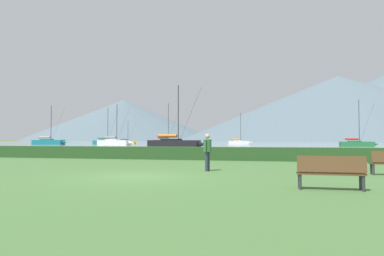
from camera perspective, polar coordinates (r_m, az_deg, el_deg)
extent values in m
plane|color=#477038|center=(13.25, -9.54, -7.94)|extent=(1000.00, 1000.00, 0.00)
cube|color=#8C9EA3|center=(149.24, 11.30, -2.38)|extent=(320.00, 246.00, 0.00)
cube|color=#284C23|center=(23.72, 0.84, -4.21)|extent=(80.00, 1.20, 0.88)
cube|color=white|center=(83.10, -12.76, -2.39)|extent=(7.78, 3.11, 1.20)
cone|color=white|center=(81.03, -10.08, -2.42)|extent=(1.37, 1.10, 1.02)
cube|color=silver|center=(83.32, -13.02, -2.08)|extent=(2.95, 2.01, 0.76)
cylinder|color=#333338|center=(82.86, -12.34, 0.77)|extent=(0.15, 0.15, 9.03)
cylinder|color=#333338|center=(83.63, -13.38, -1.52)|extent=(3.43, 0.36, 0.13)
cylinder|color=gray|center=(83.63, -13.38, -1.52)|extent=(2.94, 0.67, 0.48)
cylinder|color=#333338|center=(81.99, -11.25, 0.63)|extent=(3.62, 0.27, 8.59)
cube|color=#19707A|center=(98.72, -14.09, -2.32)|extent=(6.92, 2.47, 1.08)
cone|color=#19707A|center=(96.92, -12.04, -2.35)|extent=(1.20, 0.94, 0.92)
cube|color=#16646E|center=(98.91, -14.29, -2.09)|extent=(2.58, 1.69, 0.69)
cylinder|color=#333338|center=(98.52, -13.77, 0.52)|extent=(0.14, 0.14, 9.69)
cylinder|color=#333338|center=(99.18, -14.57, -1.66)|extent=(3.10, 0.17, 0.12)
cylinder|color=#2D7542|center=(99.18, -14.57, -1.66)|extent=(2.64, 0.48, 0.43)
cylinder|color=#333338|center=(97.76, -12.93, 0.39)|extent=(3.27, 0.08, 9.22)
cube|color=black|center=(54.26, -2.98, -2.69)|extent=(8.10, 3.09, 1.26)
cone|color=black|center=(52.97, 1.71, -2.72)|extent=(1.42, 1.13, 1.07)
cube|color=black|center=(54.40, -3.43, -2.21)|extent=(3.05, 2.05, 0.80)
cylinder|color=#333338|center=(54.18, -2.28, 2.26)|extent=(0.16, 0.16, 9.26)
cylinder|color=#333338|center=(54.63, -4.08, -1.31)|extent=(3.60, 0.29, 0.14)
cylinder|color=orange|center=(54.63, -4.08, -1.31)|extent=(3.08, 0.64, 0.50)
cylinder|color=#333338|center=(53.61, -0.37, 2.06)|extent=(3.80, 0.20, 8.81)
cube|color=gold|center=(109.96, -10.81, -2.34)|extent=(5.84, 2.50, 0.89)
cone|color=gold|center=(108.98, -9.19, -2.36)|extent=(1.04, 0.85, 0.76)
cube|color=gold|center=(110.06, -10.97, -2.17)|extent=(2.23, 1.56, 0.57)
cylinder|color=#333338|center=(109.83, -10.56, -0.58)|extent=(0.11, 0.11, 6.69)
cylinder|color=#333338|center=(110.21, -11.20, -1.86)|extent=(2.55, 0.35, 0.10)
cylinder|color=#2847A3|center=(110.21, -11.20, -1.86)|extent=(2.19, 0.57, 0.36)
cylinder|color=#333338|center=(109.42, -9.89, -0.67)|extent=(2.69, 0.29, 6.36)
cube|color=#236B38|center=(74.06, 25.59, -2.41)|extent=(6.05, 2.13, 0.95)
cone|color=#236B38|center=(74.91, 28.16, -2.37)|extent=(1.04, 0.82, 0.80)
cube|color=#206032|center=(73.98, 25.33, -2.15)|extent=(2.25, 1.47, 0.60)
cylinder|color=#333338|center=(74.25, 25.94, 0.95)|extent=(0.12, 0.12, 8.62)
cylinder|color=#333338|center=(73.87, 24.95, -1.66)|extent=(2.71, 0.13, 0.10)
cylinder|color=red|center=(73.87, 24.95, -1.66)|extent=(2.31, 0.40, 0.38)
cylinder|color=#333338|center=(74.58, 27.00, 0.79)|extent=(2.87, 0.05, 8.19)
cube|color=red|center=(105.64, -4.30, -2.30)|extent=(8.01, 3.33, 1.23)
cone|color=red|center=(104.75, -1.91, -2.31)|extent=(1.42, 1.15, 1.04)
cube|color=#A52020|center=(105.74, -4.53, -2.06)|extent=(3.05, 2.11, 0.78)
cylinder|color=#333338|center=(105.62, -3.93, 0.92)|extent=(0.16, 0.16, 11.75)
cylinder|color=#333338|center=(105.89, -4.87, -1.60)|extent=(3.51, 0.43, 0.13)
cylinder|color=#2D7542|center=(105.89, -4.87, -1.60)|extent=(3.02, 0.74, 0.49)
cylinder|color=#333338|center=(105.23, -2.95, 0.76)|extent=(3.70, 0.35, 11.17)
cube|color=white|center=(98.12, 7.78, -2.41)|extent=(5.94, 2.33, 0.92)
cone|color=white|center=(98.05, 9.73, -2.40)|extent=(1.04, 0.84, 0.78)
cube|color=silver|center=(98.13, 7.59, -2.22)|extent=(2.24, 1.52, 0.58)
cylinder|color=#333338|center=(98.15, 8.06, 0.06)|extent=(0.12, 0.12, 8.37)
cylinder|color=#333338|center=(98.15, 7.30, -1.86)|extent=(2.63, 0.25, 0.10)
cylinder|color=orange|center=(98.15, 7.30, -1.86)|extent=(2.25, 0.49, 0.37)
cylinder|color=#333338|center=(98.11, 8.86, -0.06)|extent=(2.77, 0.18, 7.96)
cube|color=#19707A|center=(97.95, -22.68, -2.19)|extent=(8.15, 3.69, 1.24)
cone|color=#19707A|center=(95.89, -20.32, -2.23)|extent=(1.47, 1.22, 1.05)
cube|color=#16646E|center=(98.17, -22.91, -1.93)|extent=(3.14, 2.25, 0.79)
cylinder|color=#333338|center=(97.71, -22.30, 0.62)|extent=(0.16, 0.16, 9.49)
cylinder|color=#333338|center=(98.48, -23.23, -1.43)|extent=(3.53, 0.59, 0.13)
cylinder|color=tan|center=(98.48, -23.23, -1.43)|extent=(3.05, 0.88, 0.49)
cylinder|color=#333338|center=(96.84, -21.33, 0.49)|extent=(3.71, 0.52, 9.03)
cylinder|color=#333338|center=(15.66, 27.53, -5.99)|extent=(0.08, 0.08, 0.45)
cylinder|color=#333338|center=(15.34, 27.86, -6.08)|extent=(0.08, 0.08, 0.45)
cube|color=brown|center=(10.41, 21.91, -7.01)|extent=(1.79, 0.45, 0.06)
cube|color=brown|center=(10.20, 22.05, -5.57)|extent=(1.79, 0.13, 0.45)
cylinder|color=#333338|center=(10.74, 26.14, -8.00)|extent=(0.08, 0.08, 0.45)
cylinder|color=#333338|center=(10.51, 17.34, -8.25)|extent=(0.08, 0.08, 0.45)
cylinder|color=#333338|center=(10.42, 26.54, -8.19)|extent=(0.08, 0.08, 0.45)
cylinder|color=#333338|center=(10.18, 17.47, -8.45)|extent=(0.08, 0.08, 0.45)
cylinder|color=#2D3347|center=(15.20, 2.44, -5.58)|extent=(0.14, 0.14, 0.85)
cylinder|color=#2D3347|center=(15.37, 2.70, -5.54)|extent=(0.14, 0.14, 0.85)
cylinder|color=#33663D|center=(15.26, 2.57, -2.93)|extent=(0.36, 0.36, 0.55)
cylinder|color=#33663D|center=(15.03, 2.22, -2.84)|extent=(0.09, 0.09, 0.50)
cylinder|color=#33663D|center=(15.48, 2.91, -2.81)|extent=(0.09, 0.09, 0.50)
sphere|color=tan|center=(15.25, 2.57, -1.37)|extent=(0.22, 0.22, 0.22)
cone|color=slate|center=(341.97, -11.25, 1.26)|extent=(187.21, 187.21, 39.83)
cone|color=slate|center=(299.42, 23.09, 3.01)|extent=(258.18, 258.18, 52.31)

